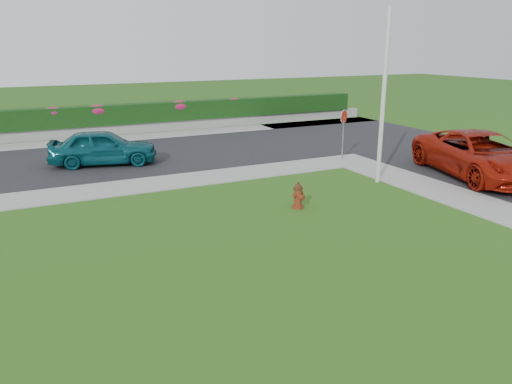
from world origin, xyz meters
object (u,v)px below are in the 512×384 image
fire_hydrant (298,196)px  utility_pole (383,98)px  stop_sign (344,123)px  sedan_teal (103,147)px  suv_red (481,155)px

fire_hydrant → utility_pole: utility_pole is taller
utility_pole → fire_hydrant: bearing=-162.2°
utility_pole → stop_sign: (1.01, 3.72, -1.49)m
sedan_teal → fire_hydrant: bearing=-139.1°
fire_hydrant → suv_red: suv_red is taller
sedan_teal → utility_pole: (8.85, -7.37, 2.35)m
utility_pole → stop_sign: utility_pole is taller
utility_pole → sedan_teal: bearing=140.2°
fire_hydrant → suv_red: (8.31, 0.16, 0.50)m
fire_hydrant → utility_pole: size_ratio=0.14×
suv_red → stop_sign: 5.81m
fire_hydrant → sedan_teal: bearing=97.3°
stop_sign → utility_pole: bearing=-109.2°
sedan_teal → utility_pole: size_ratio=0.71×
fire_hydrant → sedan_teal: sedan_teal is taller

